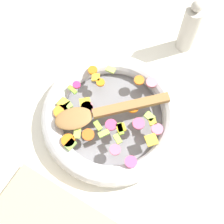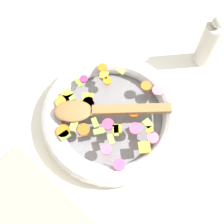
% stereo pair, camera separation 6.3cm
% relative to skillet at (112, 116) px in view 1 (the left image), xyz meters
% --- Properties ---
extents(ground_plane, '(4.00, 4.00, 0.00)m').
position_rel_skillet_xyz_m(ground_plane, '(0.00, 0.00, -0.02)').
color(ground_plane, silver).
extents(skillet, '(0.35, 0.35, 0.05)m').
position_rel_skillet_xyz_m(skillet, '(0.00, 0.00, 0.00)').
color(skillet, slate).
rests_on(skillet, ground_plane).
extents(chopped_vegetables, '(0.26, 0.27, 0.01)m').
position_rel_skillet_xyz_m(chopped_vegetables, '(0.01, 0.02, 0.03)').
color(chopped_vegetables, orange).
rests_on(chopped_vegetables, skillet).
extents(wooden_spoon, '(0.22, 0.22, 0.01)m').
position_rel_skillet_xyz_m(wooden_spoon, '(0.02, 0.02, 0.04)').
color(wooden_spoon, olive).
rests_on(wooden_spoon, chopped_vegetables).
extents(pepper_mill, '(0.05, 0.05, 0.17)m').
position_rel_skillet_xyz_m(pepper_mill, '(-0.06, -0.30, 0.05)').
color(pepper_mill, '#B2ADA3').
rests_on(pepper_mill, ground_plane).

